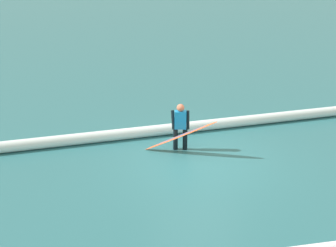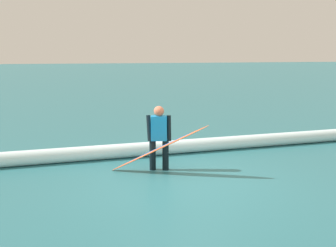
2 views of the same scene
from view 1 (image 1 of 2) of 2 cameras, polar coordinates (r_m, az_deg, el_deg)
ground_plane at (r=12.70m, az=3.88°, el=-4.86°), size 188.29×188.29×0.00m
surfer at (r=13.19m, az=1.56°, el=-0.12°), size 0.50×0.32×1.40m
surfboard at (r=12.99m, az=1.54°, el=-1.57°), size 1.95×1.27×1.13m
wave_crest_foreground at (r=14.38m, az=-1.95°, el=-0.93°), size 25.65×1.01×0.34m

